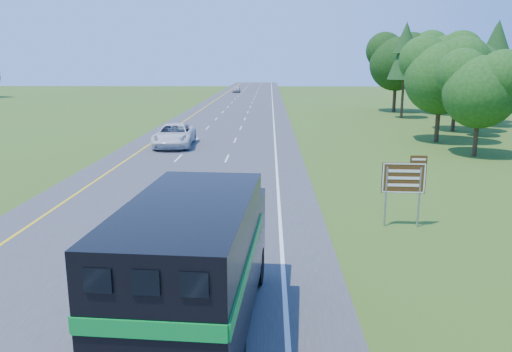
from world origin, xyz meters
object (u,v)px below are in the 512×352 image
object	(u,v)px
horse_truck	(197,265)
white_suv	(174,135)
exit_sign	(404,181)
far_car	(236,89)

from	to	relation	value
horse_truck	white_suv	size ratio (longest dim) A/B	1.31
horse_truck	white_suv	distance (m)	31.22
white_suv	exit_sign	xyz separation A→B (m)	(13.92, -21.04, 1.06)
horse_truck	far_car	xyz separation A→B (m)	(-6.39, 111.50, -1.31)
white_suv	far_car	bearing A→B (deg)	87.22
exit_sign	white_suv	bearing A→B (deg)	126.70
far_car	exit_sign	bearing A→B (deg)	-82.44
far_car	horse_truck	bearing A→B (deg)	-86.95
horse_truck	exit_sign	size ratio (longest dim) A/B	2.83
far_car	exit_sign	xyz separation A→B (m)	(13.95, -101.99, 1.24)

